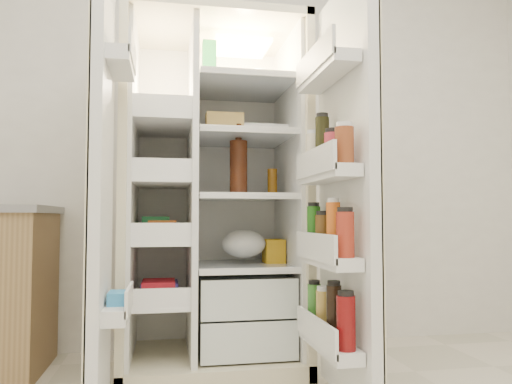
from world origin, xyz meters
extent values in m
cube|color=white|center=(0.00, 2.00, 1.35)|extent=(4.00, 0.02, 2.70)
cube|color=beige|center=(-0.11, 1.93, 0.90)|extent=(0.92, 0.04, 1.80)
cube|color=beige|center=(-0.55, 1.60, 0.90)|extent=(0.04, 0.70, 1.80)
cube|color=beige|center=(0.33, 1.60, 0.90)|extent=(0.04, 0.70, 1.80)
cube|color=beige|center=(-0.11, 1.60, 1.78)|extent=(0.92, 0.70, 0.04)
cube|color=beige|center=(-0.11, 1.60, 0.04)|extent=(0.92, 0.70, 0.08)
cube|color=white|center=(-0.11, 1.90, 0.92)|extent=(0.84, 0.02, 1.68)
cube|color=white|center=(-0.52, 1.60, 0.92)|extent=(0.02, 0.62, 1.68)
cube|color=white|center=(0.30, 1.60, 0.92)|extent=(0.02, 0.62, 1.68)
cube|color=white|center=(-0.22, 1.60, 0.92)|extent=(0.03, 0.62, 1.68)
cube|color=silver|center=(0.05, 1.58, 0.18)|extent=(0.47, 0.52, 0.19)
cube|color=silver|center=(0.05, 1.58, 0.39)|extent=(0.47, 0.52, 0.19)
cube|color=#FFD18C|center=(0.05, 1.65, 1.72)|extent=(0.30, 0.30, 0.02)
cube|color=white|center=(-0.37, 1.60, 0.35)|extent=(0.28, 0.58, 0.02)
cube|color=white|center=(-0.37, 1.60, 0.65)|extent=(0.28, 0.58, 0.02)
cube|color=white|center=(-0.37, 1.60, 0.95)|extent=(0.28, 0.58, 0.02)
cube|color=white|center=(-0.37, 1.60, 1.25)|extent=(0.28, 0.58, 0.02)
cube|color=silver|center=(0.05, 1.60, 0.52)|extent=(0.49, 0.58, 0.01)
cube|color=silver|center=(0.05, 1.60, 0.88)|extent=(0.49, 0.58, 0.01)
cube|color=silver|center=(0.05, 1.60, 1.20)|extent=(0.49, 0.58, 0.02)
cube|color=silver|center=(0.05, 1.60, 1.48)|extent=(0.49, 0.58, 0.02)
cube|color=red|center=(-0.37, 1.60, 0.41)|extent=(0.16, 0.20, 0.10)
cube|color=#289553|center=(-0.37, 1.60, 0.72)|extent=(0.14, 0.18, 0.12)
cube|color=silver|center=(-0.37, 1.60, 0.99)|extent=(0.20, 0.22, 0.07)
cube|color=yellow|center=(-0.37, 1.60, 1.33)|extent=(0.15, 0.16, 0.14)
cube|color=#362F8E|center=(-0.37, 1.60, 0.40)|extent=(0.18, 0.20, 0.09)
cube|color=#C25C22|center=(-0.37, 1.60, 0.71)|extent=(0.14, 0.18, 0.10)
cube|color=silver|center=(-0.37, 1.60, 1.02)|extent=(0.16, 0.16, 0.12)
sphere|color=orange|center=(-0.08, 1.50, 0.12)|extent=(0.07, 0.07, 0.07)
sphere|color=orange|center=(0.01, 1.54, 0.12)|extent=(0.07, 0.07, 0.07)
sphere|color=orange|center=(0.11, 1.50, 0.12)|extent=(0.07, 0.07, 0.07)
sphere|color=orange|center=(-0.03, 1.64, 0.12)|extent=(0.07, 0.07, 0.07)
ellipsoid|color=#356822|center=(0.05, 1.60, 0.40)|extent=(0.26, 0.24, 0.11)
cylinder|color=#431D0E|center=(0.02, 1.54, 1.03)|extent=(0.09, 0.09, 0.29)
cylinder|color=brown|center=(0.21, 1.60, 0.96)|extent=(0.05, 0.05, 0.15)
cube|color=#268D41|center=(-0.14, 1.53, 1.59)|extent=(0.07, 0.07, 0.21)
cylinder|color=white|center=(0.14, 1.60, 1.53)|extent=(0.10, 0.10, 0.09)
cylinder|color=#A38325|center=(0.04, 1.70, 1.53)|extent=(0.06, 0.06, 0.08)
cube|color=white|center=(0.16, 1.59, 1.24)|extent=(0.27, 0.11, 0.07)
cube|color=tan|center=(-0.05, 1.58, 1.27)|extent=(0.19, 0.11, 0.12)
ellipsoid|color=silver|center=(0.06, 1.62, 0.60)|extent=(0.24, 0.22, 0.15)
cube|color=gold|center=(0.23, 1.65, 0.59)|extent=(0.11, 0.13, 0.13)
cube|color=white|center=(-0.61, 1.05, 0.90)|extent=(0.05, 0.40, 1.72)
cube|color=beige|center=(-0.63, 1.05, 0.90)|extent=(0.01, 0.40, 1.72)
cube|color=white|center=(-0.54, 1.05, 0.40)|extent=(0.09, 0.32, 0.06)
cube|color=white|center=(-0.54, 1.05, 1.40)|extent=(0.09, 0.32, 0.06)
cube|color=#338CCC|center=(-0.54, 1.05, 0.43)|extent=(0.07, 0.12, 0.10)
cube|color=white|center=(0.39, 0.96, 0.90)|extent=(0.05, 0.58, 1.72)
cube|color=beige|center=(0.42, 0.96, 0.90)|extent=(0.01, 0.58, 1.72)
cube|color=white|center=(0.31, 0.96, 0.26)|extent=(0.11, 0.50, 0.05)
cube|color=white|center=(0.31, 0.96, 0.60)|extent=(0.11, 0.50, 0.05)
cube|color=white|center=(0.31, 0.96, 0.95)|extent=(0.11, 0.50, 0.05)
cube|color=white|center=(0.31, 0.96, 1.38)|extent=(0.11, 0.50, 0.05)
cylinder|color=maroon|center=(0.31, 0.76, 0.39)|extent=(0.07, 0.07, 0.20)
cylinder|color=black|center=(0.31, 0.89, 0.40)|extent=(0.06, 0.06, 0.22)
cylinder|color=#AD8939|center=(0.31, 1.02, 0.38)|extent=(0.06, 0.06, 0.18)
cylinder|color=#367B29|center=(0.31, 1.15, 0.38)|extent=(0.06, 0.06, 0.19)
cylinder|color=maroon|center=(0.31, 0.76, 0.71)|extent=(0.07, 0.07, 0.17)
cylinder|color=orange|center=(0.31, 0.89, 0.73)|extent=(0.06, 0.06, 0.21)
cylinder|color=#573915|center=(0.31, 1.02, 0.70)|extent=(0.07, 0.07, 0.16)
cylinder|color=#206116|center=(0.31, 1.15, 0.72)|extent=(0.06, 0.06, 0.20)
cylinder|color=brown|center=(0.31, 0.76, 1.04)|extent=(0.07, 0.07, 0.14)
cylinder|color=#AC2C37|center=(0.31, 0.89, 1.04)|extent=(0.07, 0.07, 0.14)
cylinder|color=black|center=(0.31, 1.02, 1.09)|extent=(0.06, 0.06, 0.23)
cylinder|color=beige|center=(0.31, 1.15, 1.06)|extent=(0.06, 0.06, 0.18)
camera|label=1|loc=(-0.35, -0.96, 0.77)|focal=34.00mm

